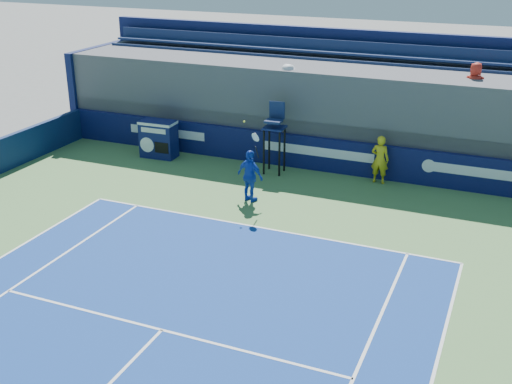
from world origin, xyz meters
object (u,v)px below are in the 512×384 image
at_px(umpire_chair, 275,130).
at_px(tennis_player, 250,176).
at_px(ball_person, 380,159).
at_px(match_clock, 159,138).

height_order(umpire_chair, tennis_player, tennis_player).
height_order(ball_person, match_clock, ball_person).
bearing_deg(match_clock, umpire_chair, 1.37).
relative_size(ball_person, tennis_player, 0.63).
distance_m(ball_person, umpire_chair, 3.67).
bearing_deg(ball_person, match_clock, 6.30).
height_order(match_clock, umpire_chair, umpire_chair).
bearing_deg(umpire_chair, match_clock, -178.63).
distance_m(ball_person, tennis_player, 4.55).
bearing_deg(umpire_chair, tennis_player, -84.57).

